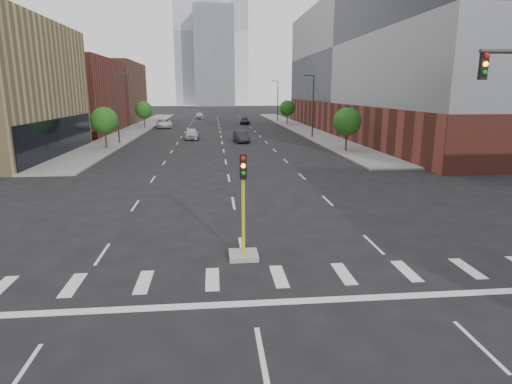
{
  "coord_description": "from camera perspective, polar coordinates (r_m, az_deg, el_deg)",
  "views": [
    {
      "loc": [
        -1.14,
        -7.77,
        6.8
      ],
      "look_at": [
        0.66,
        10.32,
        2.5
      ],
      "focal_mm": 30.0,
      "sensor_mm": 36.0,
      "label": 1
    }
  ],
  "objects": [
    {
      "name": "sidewalk_left_far",
      "position": [
        83.21,
        -15.39,
        8.2
      ],
      "size": [
        5.0,
        92.0,
        0.15
      ],
      "primitive_type": "cube",
      "color": "gray",
      "rests_on": "ground"
    },
    {
      "name": "sidewalk_right_far",
      "position": [
        83.62,
        5.55,
        8.63
      ],
      "size": [
        5.0,
        92.0,
        0.15
      ],
      "primitive_type": "cube",
      "color": "gray",
      "rests_on": "ground"
    },
    {
      "name": "building_left_far_a",
      "position": [
        78.35,
        -25.87,
        11.42
      ],
      "size": [
        20.0,
        22.0,
        12.0
      ],
      "primitive_type": "cube",
      "color": "brown",
      "rests_on": "ground"
    },
    {
      "name": "building_left_far_b",
      "position": [
        103.2,
        -20.96,
        12.29
      ],
      "size": [
        20.0,
        24.0,
        13.0
      ],
      "primitive_type": "cube",
      "color": "brown",
      "rests_on": "ground"
    },
    {
      "name": "building_right_main",
      "position": [
        74.49,
        19.4,
        15.82
      ],
      "size": [
        24.0,
        70.0,
        22.0
      ],
      "color": "brown",
      "rests_on": "ground"
    },
    {
      "name": "tower_left",
      "position": [
        229.61,
        -7.81,
        20.24
      ],
      "size": [
        22.0,
        22.0,
        70.0
      ],
      "primitive_type": "cube",
      "color": "#B2B7BC",
      "rests_on": "ground"
    },
    {
      "name": "tower_right",
      "position": [
        270.05,
        -3.47,
        20.34
      ],
      "size": [
        20.0,
        20.0,
        80.0
      ],
      "primitive_type": "cube",
      "color": "#B2B7BC",
      "rests_on": "ground"
    },
    {
      "name": "tower_mid",
      "position": [
        208.33,
        -5.59,
        17.43
      ],
      "size": [
        18.0,
        18.0,
        44.0
      ],
      "primitive_type": "cube",
      "color": "slate",
      "rests_on": "ground"
    },
    {
      "name": "median_traffic_signal",
      "position": [
        17.76,
        -1.69,
        -5.85
      ],
      "size": [
        1.2,
        1.2,
        4.4
      ],
      "color": "#999993",
      "rests_on": "ground"
    },
    {
      "name": "streetlight_right_a",
      "position": [
        64.46,
        7.54,
        11.6
      ],
      "size": [
        1.6,
        0.22,
        9.07
      ],
      "color": "#2D2D30",
      "rests_on": "ground"
    },
    {
      "name": "streetlight_right_b",
      "position": [
        98.86,
        2.87,
        12.25
      ],
      "size": [
        1.6,
        0.22,
        9.07
      ],
      "color": "#2D2D30",
      "rests_on": "ground"
    },
    {
      "name": "streetlight_left",
      "position": [
        59.09,
        -17.98,
        10.94
      ],
      "size": [
        1.6,
        0.22,
        9.07
      ],
      "color": "#2D2D30",
      "rests_on": "ground"
    },
    {
      "name": "tree_left_near",
      "position": [
        54.42,
        -19.57,
        8.96
      ],
      "size": [
        3.2,
        3.2,
        4.85
      ],
      "color": "#382619",
      "rests_on": "ground"
    },
    {
      "name": "tree_left_far",
      "position": [
        83.83,
        -14.74,
        10.55
      ],
      "size": [
        3.2,
        3.2,
        4.85
      ],
      "color": "#382619",
      "rests_on": "ground"
    },
    {
      "name": "tree_right_near",
      "position": [
        50.23,
        12.05,
        9.13
      ],
      "size": [
        3.2,
        3.2,
        4.85
      ],
      "color": "#382619",
      "rests_on": "ground"
    },
    {
      "name": "tree_right_far",
      "position": [
        89.13,
        4.2,
        11.08
      ],
      "size": [
        3.2,
        3.2,
        4.85
      ],
      "color": "#382619",
      "rests_on": "ground"
    },
    {
      "name": "car_near_left",
      "position": [
        62.92,
        -8.55,
        7.7
      ],
      "size": [
        1.95,
        4.8,
        1.63
      ],
      "primitive_type": "imported",
      "rotation": [
        0.0,
        0.0,
        0.0
      ],
      "color": "#BABABF",
      "rests_on": "ground"
    },
    {
      "name": "car_mid_right",
      "position": [
        58.65,
        -1.97,
        7.39
      ],
      "size": [
        2.15,
        4.82,
        1.54
      ],
      "primitive_type": "imported",
      "rotation": [
        0.0,
        0.0,
        0.12
      ],
      "color": "#232227",
      "rests_on": "ground"
    },
    {
      "name": "car_far_left",
      "position": [
        84.15,
        -12.18,
        8.96
      ],
      "size": [
        3.68,
        6.49,
        1.71
      ],
      "primitive_type": "imported",
      "rotation": [
        0.0,
        0.0,
        0.14
      ],
      "color": "silver",
      "rests_on": "ground"
    },
    {
      "name": "car_deep_right",
      "position": [
        90.98,
        -1.47,
        9.45
      ],
      "size": [
        2.53,
        4.96,
        1.38
      ],
      "primitive_type": "imported",
      "rotation": [
        0.0,
        0.0,
        -0.13
      ],
      "color": "black",
      "rests_on": "ground"
    },
    {
      "name": "car_distant",
      "position": [
        110.55,
        -7.55,
        10.09
      ],
      "size": [
        2.11,
        4.86,
        1.63
      ],
      "primitive_type": "imported",
      "rotation": [
        0.0,
        0.0,
        0.04
      ],
      "color": "#B7B6BC",
      "rests_on": "ground"
    }
  ]
}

